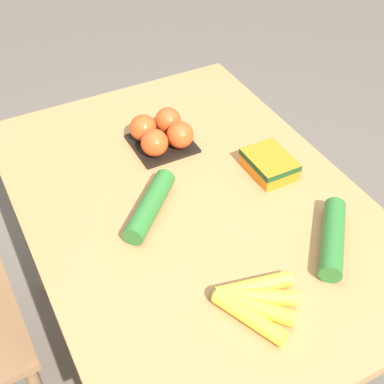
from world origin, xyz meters
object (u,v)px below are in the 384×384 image
carrot_bag (269,163)px  cucumber_near (150,205)px  tomato_pack (162,133)px  cucumber_far (333,238)px  banana_bunch (252,301)px

carrot_bag → cucumber_near: size_ratio=0.71×
tomato_pack → cucumber_far: size_ratio=0.81×
cucumber_near → cucumber_far: bearing=-131.7°
cucumber_near → cucumber_far: size_ratio=0.97×
carrot_bag → cucumber_far: (-0.31, 0.02, -0.00)m
cucumber_far → carrot_bag: bearing=-3.9°
banana_bunch → cucumber_far: 0.28m
carrot_bag → tomato_pack: bearing=40.6°
carrot_bag → cucumber_far: size_ratio=0.69×
tomato_pack → cucumber_far: bearing=-160.8°
tomato_pack → carrot_bag: (-0.25, -0.21, -0.01)m
cucumber_near → cucumber_far: same height
banana_bunch → cucumber_near: bearing=11.7°
cucumber_near → carrot_bag: bearing=-90.2°
banana_bunch → cucumber_near: 0.38m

